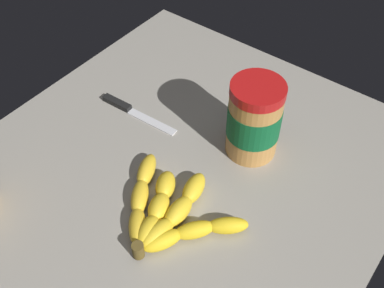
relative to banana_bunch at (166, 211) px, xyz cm
name	(u,v)px	position (x,y,z in cm)	size (l,w,h in cm)	color
ground_plane	(187,168)	(-12.21, -4.94, -3.68)	(77.89, 76.09, 4.12)	gray
banana_bunch	(166,211)	(0.00, 0.00, 0.00)	(20.18, 25.44, 3.49)	yellow
peanut_butter_jar	(254,120)	(-22.35, 3.06, 6.41)	(10.10, 10.10, 16.18)	#BF8442
butter_knife	(132,111)	(-15.90, -22.50, -1.16)	(2.70, 18.82, 1.20)	silver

